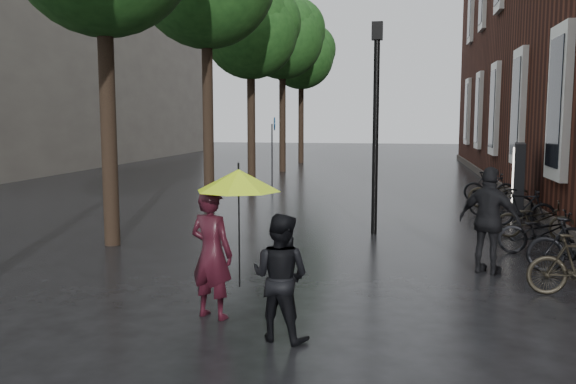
% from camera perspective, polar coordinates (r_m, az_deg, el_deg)
% --- Properties ---
extents(street_trees, '(4.33, 34.03, 8.91)m').
position_cam_1_polar(street_trees, '(21.72, -5.42, 16.69)').
color(street_trees, black).
rests_on(street_trees, ground).
extents(person_burgundy, '(0.73, 0.60, 1.74)m').
position_cam_1_polar(person_burgundy, '(8.16, -7.17, -5.73)').
color(person_burgundy, black).
rests_on(person_burgundy, ground).
extents(person_black, '(0.88, 0.76, 1.53)m').
position_cam_1_polar(person_black, '(7.33, -0.72, -7.96)').
color(person_black, black).
rests_on(person_black, ground).
extents(lime_umbrella, '(1.06, 1.06, 1.57)m').
position_cam_1_polar(lime_umbrella, '(7.55, -4.65, 1.11)').
color(lime_umbrella, black).
rests_on(lime_umbrella, ground).
extents(pedestrian_walking, '(1.15, 0.93, 1.83)m').
position_cam_1_polar(pedestrian_walking, '(10.93, 18.34, -2.54)').
color(pedestrian_walking, black).
rests_on(pedestrian_walking, ground).
extents(parked_bicycles, '(1.96, 11.05, 0.98)m').
position_cam_1_polar(parked_bicycles, '(15.37, 21.02, -1.72)').
color(parked_bicycles, black).
rests_on(parked_bicycles, ground).
extents(ad_lightbox, '(0.30, 1.31, 1.98)m').
position_cam_1_polar(ad_lightbox, '(17.59, 20.74, 1.09)').
color(ad_lightbox, black).
rests_on(ad_lightbox, ground).
extents(lamp_post, '(0.24, 0.24, 4.76)m').
position_cam_1_polar(lamp_post, '(13.94, 8.23, 7.85)').
color(lamp_post, black).
rests_on(lamp_post, ground).
extents(cycle_sign, '(0.14, 0.49, 2.68)m').
position_cam_1_polar(cycle_sign, '(22.76, -1.40, 4.72)').
color(cycle_sign, '#262628').
rests_on(cycle_sign, ground).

